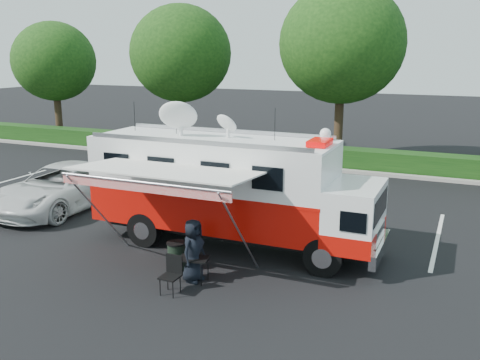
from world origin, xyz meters
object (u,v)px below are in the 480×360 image
(white_suv, at_px, (64,208))
(folding_table, at_px, (194,260))
(trash_bin, at_px, (176,256))
(command_truck, at_px, (231,189))

(white_suv, height_order, folding_table, white_suv)
(white_suv, relative_size, trash_bin, 7.64)
(white_suv, bearing_deg, command_truck, -8.62)
(folding_table, height_order, trash_bin, trash_bin)
(command_truck, xyz_separation_m, trash_bin, (-0.59, -2.16, -1.37))
(command_truck, bearing_deg, white_suv, 171.35)
(command_truck, distance_m, trash_bin, 2.62)
(folding_table, bearing_deg, white_suv, 153.24)
(command_truck, relative_size, white_suv, 1.48)
(command_truck, height_order, white_suv, command_truck)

